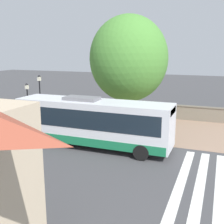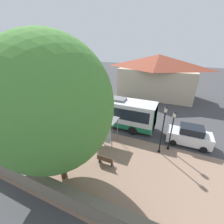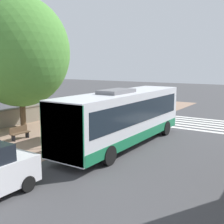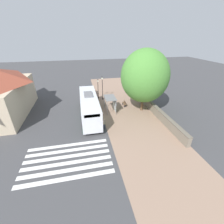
{
  "view_description": "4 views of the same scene",
  "coord_description": "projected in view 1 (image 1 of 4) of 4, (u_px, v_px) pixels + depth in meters",
  "views": [
    {
      "loc": [
        19.02,
        8.19,
        6.7
      ],
      "look_at": [
        -0.14,
        0.65,
        2.13
      ],
      "focal_mm": 45.0,
      "sensor_mm": 36.0,
      "label": 1
    },
    {
      "loc": [
        -13.02,
        -6.91,
        9.27
      ],
      "look_at": [
        1.68,
        -0.49,
        1.78
      ],
      "focal_mm": 24.0,
      "sensor_mm": 36.0,
      "label": 2
    },
    {
      "loc": [
        10.55,
        -14.46,
        4.91
      ],
      "look_at": [
        1.54,
        -0.65,
        2.14
      ],
      "focal_mm": 45.0,
      "sensor_mm": 36.0,
      "label": 3
    },
    {
      "loc": [
        2.88,
        21.27,
        11.7
      ],
      "look_at": [
        -1.42,
        1.17,
        0.97
      ],
      "focal_mm": 24.0,
      "sensor_mm": 36.0,
      "label": 4
    }
  ],
  "objects": [
    {
      "name": "street_lamp_far",
      "position": [
        28.0,
        102.0,
        24.07
      ],
      "size": [
        0.28,
        0.28,
        3.95
      ],
      "color": "black",
      "rests_on": "ground"
    },
    {
      "name": "bench",
      "position": [
        97.0,
        117.0,
        26.6
      ],
      "size": [
        0.4,
        1.41,
        0.88
      ],
      "color": "brown",
      "rests_on": "ground"
    },
    {
      "name": "ground_plane",
      "position": [
        104.0,
        139.0,
        21.66
      ],
      "size": [
        120.0,
        120.0,
        0.0
      ],
      "primitive_type": "plane",
      "color": "#424244",
      "rests_on": "ground"
    },
    {
      "name": "parked_car_behind_bus",
      "position": [
        0.0,
        120.0,
        23.49
      ],
      "size": [
        1.92,
        4.03,
        2.01
      ],
      "color": "silver",
      "rests_on": "ground"
    },
    {
      "name": "pedestrian",
      "position": [
        155.0,
        133.0,
        19.69
      ],
      "size": [
        0.34,
        0.22,
        1.66
      ],
      "color": "#2D3347",
      "rests_on": "ground"
    },
    {
      "name": "shade_tree",
      "position": [
        129.0,
        59.0,
        26.81
      ],
      "size": [
        7.48,
        7.48,
        10.0
      ],
      "color": "brown",
      "rests_on": "ground"
    },
    {
      "name": "sidewalk_plaza",
      "position": [
        123.0,
        124.0,
        25.75
      ],
      "size": [
        9.0,
        44.0,
        0.02
      ],
      "color": "#937560",
      "rests_on": "ground"
    },
    {
      "name": "street_lamp_near",
      "position": [
        40.0,
        97.0,
        24.44
      ],
      "size": [
        0.28,
        0.28,
        4.6
      ],
      "color": "black",
      "rests_on": "ground"
    },
    {
      "name": "stone_wall",
      "position": [
        136.0,
        109.0,
        29.27
      ],
      "size": [
        0.6,
        20.0,
        1.4
      ],
      "color": "slate",
      "rests_on": "ground"
    },
    {
      "name": "bus",
      "position": [
        93.0,
        122.0,
        19.5
      ],
      "size": [
        2.69,
        11.01,
        3.52
      ],
      "color": "silver",
      "rests_on": "ground"
    },
    {
      "name": "bus_shelter",
      "position": [
        101.0,
        107.0,
        23.08
      ],
      "size": [
        1.76,
        2.84,
        2.57
      ],
      "color": "slate",
      "rests_on": "ground"
    }
  ]
}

